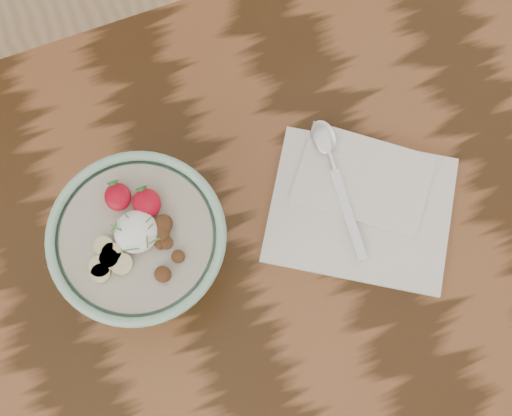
{
  "coord_description": "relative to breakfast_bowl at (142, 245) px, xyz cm",
  "views": [
    {
      "loc": [
        -0.44,
        -11.53,
        164.6
      ],
      "look_at": [
        7.29,
        9.08,
        87.12
      ],
      "focal_mm": 50.0,
      "sensor_mm": 36.0,
      "label": 1
    }
  ],
  "objects": [
    {
      "name": "breakfast_bowl",
      "position": [
        0.0,
        0.0,
        0.0
      ],
      "size": [
        20.62,
        20.62,
        13.46
      ],
      "rotation": [
        0.0,
        0.0,
        0.33
      ],
      "color": "#8BBCA0",
      "rests_on": "table"
    },
    {
      "name": "napkin",
      "position": [
        28.05,
        -3.02,
        -6.33
      ],
      "size": [
        29.55,
        28.15,
        1.43
      ],
      "rotation": [
        0.0,
        0.0,
        -0.56
      ],
      "color": "white",
      "rests_on": "table"
    },
    {
      "name": "table",
      "position": [
        6.53,
        -10.98,
        -16.23
      ],
      "size": [
        160.0,
        90.0,
        75.0
      ],
      "color": "#331E0C",
      "rests_on": "ground"
    },
    {
      "name": "spoon",
      "position": [
        26.36,
        4.05,
        -5.08
      ],
      "size": [
        3.95,
        19.73,
        1.03
      ],
      "rotation": [
        0.0,
        0.0,
        -0.09
      ],
      "color": "silver",
      "rests_on": "napkin"
    }
  ]
}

